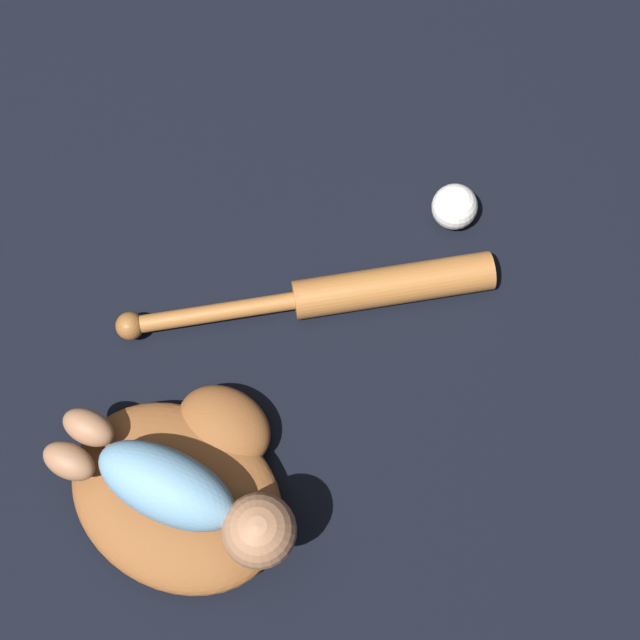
# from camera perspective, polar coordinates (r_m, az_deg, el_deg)

# --- Properties ---
(ground_plane) EXTENTS (6.00, 6.00, 0.00)m
(ground_plane) POSITION_cam_1_polar(r_m,az_deg,el_deg) (1.32, -12.00, -10.65)
(ground_plane) COLOR black
(baseball_glove) EXTENTS (0.38, 0.36, 0.07)m
(baseball_glove) POSITION_cam_1_polar(r_m,az_deg,el_deg) (1.27, -8.64, -10.33)
(baseball_glove) COLOR brown
(baseball_glove) RESTS_ON ground
(baby_figure) EXTENTS (0.34, 0.24, 0.10)m
(baby_figure) POSITION_cam_1_polar(r_m,az_deg,el_deg) (1.18, -8.66, -10.98)
(baby_figure) COLOR #6693B2
(baby_figure) RESTS_ON baseball_glove
(baseball_bat) EXTENTS (0.29, 0.53, 0.06)m
(baseball_bat) POSITION_cam_1_polar(r_m,az_deg,el_deg) (1.34, 2.19, 1.85)
(baseball_bat) COLOR #9E602D
(baseball_bat) RESTS_ON ground
(baseball) EXTENTS (0.07, 0.07, 0.07)m
(baseball) POSITION_cam_1_polar(r_m,az_deg,el_deg) (1.41, 8.61, 7.18)
(baseball) COLOR white
(baseball) RESTS_ON ground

